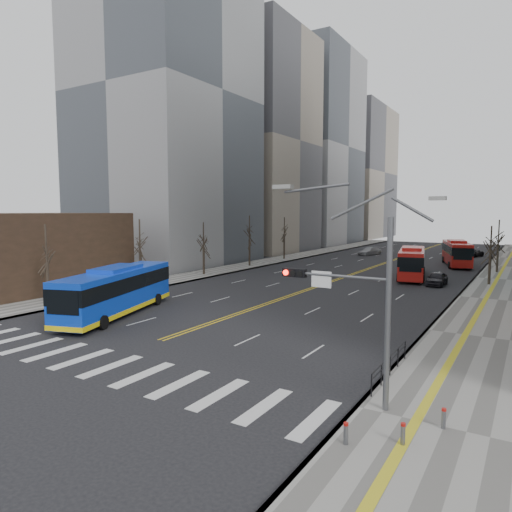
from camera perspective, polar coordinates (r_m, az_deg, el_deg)
ground at (r=26.95m, az=-19.35°, el=-12.46°), size 220.00×220.00×0.00m
sidewalk_right at (r=61.63m, az=28.84°, el=-2.66°), size 7.00×130.00×0.15m
sidewalk_left at (r=71.60m, az=0.56°, el=-0.89°), size 5.00×130.00×0.15m
crosswalk at (r=26.95m, az=-19.35°, el=-12.45°), size 26.70×4.00×0.01m
centerline at (r=74.26m, az=15.62°, el=-0.92°), size 0.55×100.00×0.01m
office_towers at (r=88.26m, az=18.62°, el=15.61°), size 83.00×134.00×58.00m
storefront at (r=54.05m, az=-27.13°, el=0.54°), size 14.00×18.00×8.00m
signal_mast at (r=19.39m, az=12.14°, el=-4.50°), size 5.37×0.37×9.39m
pedestrian_railing at (r=23.94m, az=16.43°, el=-12.61°), size 0.06×6.06×1.02m
bollards at (r=18.03m, az=17.39°, el=-19.83°), size 2.87×3.17×0.78m
street_trees at (r=57.54m, az=3.18°, el=2.30°), size 35.20×47.20×7.60m
blue_bus at (r=37.78m, az=-16.99°, el=-4.04°), size 6.89×13.65×3.88m
red_bus_near at (r=59.31m, az=18.90°, el=-0.56°), size 5.14×12.51×3.84m
red_bus_far at (r=74.91m, az=23.78°, el=0.52°), size 5.96×12.65×3.88m
car_white at (r=42.69m, az=-18.89°, el=-4.92°), size 1.97×3.96×1.25m
car_dark_mid at (r=54.44m, az=21.68°, el=-2.64°), size 1.88×4.46×1.51m
car_silver at (r=88.08m, az=14.03°, el=0.61°), size 4.00×5.59×1.50m
car_dark_far at (r=90.87m, az=25.45°, el=0.31°), size 3.65×5.09×1.29m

